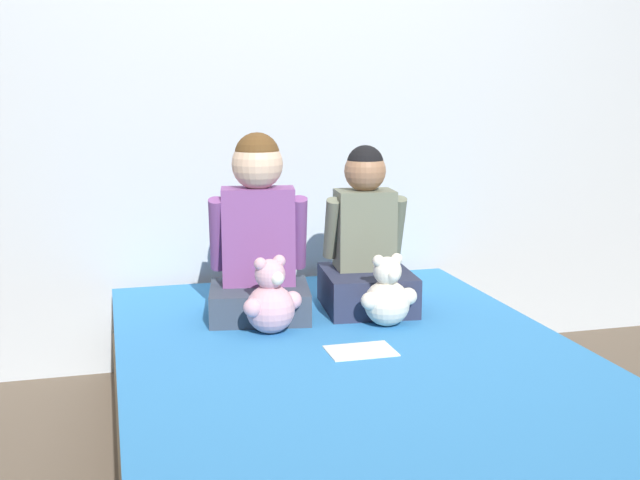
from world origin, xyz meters
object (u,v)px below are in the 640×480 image
(child_on_right, at_px, (366,247))
(teddy_bear_held_by_right_child, at_px, (387,296))
(bed, at_px, (352,408))
(child_on_left, at_px, (258,237))
(sign_card, at_px, (361,351))
(teddy_bear_held_by_left_child, at_px, (271,301))

(child_on_right, xyz_separation_m, teddy_bear_held_by_right_child, (-0.00, -0.25, -0.12))
(bed, relative_size, child_on_left, 3.05)
(child_on_left, height_order, teddy_bear_held_by_right_child, child_on_left)
(child_on_right, distance_m, teddy_bear_held_by_right_child, 0.28)
(bed, xyz_separation_m, child_on_left, (-0.21, 0.47, 0.48))
(child_on_right, distance_m, sign_card, 0.57)
(teddy_bear_held_by_right_child, bearing_deg, child_on_left, 139.21)
(teddy_bear_held_by_right_child, relative_size, sign_card, 1.20)
(child_on_left, distance_m, teddy_bear_held_by_left_child, 0.29)
(bed, xyz_separation_m, teddy_bear_held_by_right_child, (0.19, 0.22, 0.30))
(bed, height_order, teddy_bear_held_by_left_child, teddy_bear_held_by_left_child)
(child_on_left, relative_size, teddy_bear_held_by_right_child, 2.60)
(child_on_right, bearing_deg, teddy_bear_held_by_right_child, -85.05)
(bed, bearing_deg, child_on_right, 67.32)
(bed, bearing_deg, teddy_bear_held_by_left_child, 130.62)
(bed, distance_m, teddy_bear_held_by_right_child, 0.42)
(teddy_bear_held_by_left_child, bearing_deg, bed, -70.41)
(bed, distance_m, teddy_bear_held_by_left_child, 0.44)
(child_on_right, relative_size, sign_card, 2.88)
(teddy_bear_held_by_right_child, bearing_deg, child_on_right, 80.72)
(child_on_left, distance_m, sign_card, 0.61)
(bed, bearing_deg, child_on_left, 113.51)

